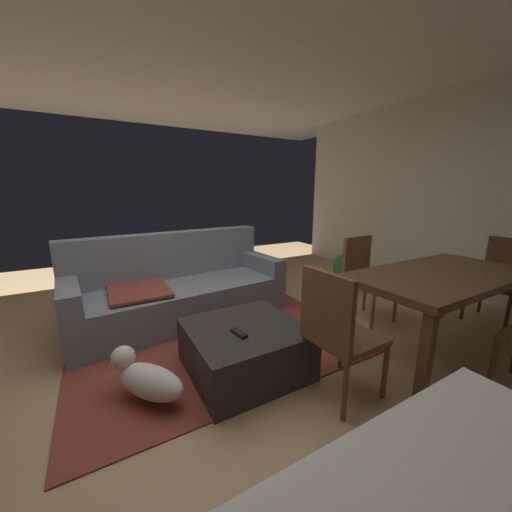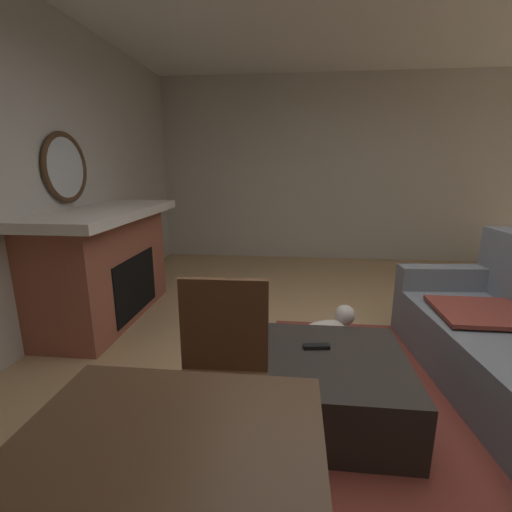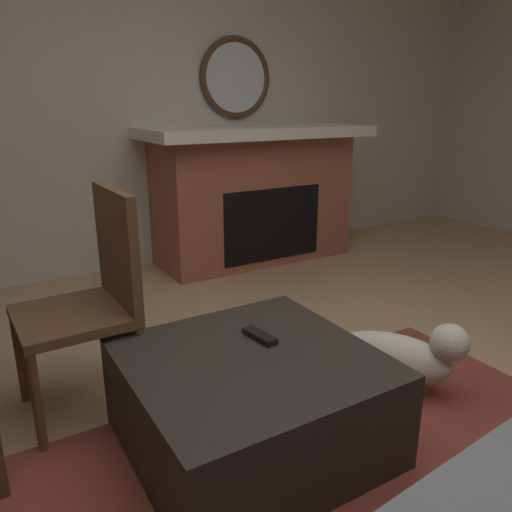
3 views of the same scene
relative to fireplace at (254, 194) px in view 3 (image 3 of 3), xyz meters
The scene contains 8 objects.
floor 2.57m from the fireplace, 67.00° to the left, with size 8.88×8.88×0.00m, color tan.
wall_back_fireplace_side 1.35m from the fireplace, 21.00° to the right, with size 7.80×0.12×2.78m, color beige.
fireplace is the anchor object (origin of this frame).
round_wall_mirror 0.94m from the fireplace, 90.00° to the right, with size 0.63×0.05×0.63m.
ottoman_coffee_table 2.40m from the fireplace, 58.89° to the left, with size 0.86×0.84×0.38m, color #2D2826.
tv_remote 2.24m from the fireplace, 59.72° to the left, with size 0.05×0.16×0.02m, color black.
dining_chair_west 2.18m from the fireplace, 41.76° to the left, with size 0.45×0.45×0.93m.
small_dog 2.13m from the fireplace, 76.96° to the left, with size 0.49×0.56×0.31m.
Camera 3 is at (1.05, 1.09, 1.26)m, focal length 34.72 mm.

